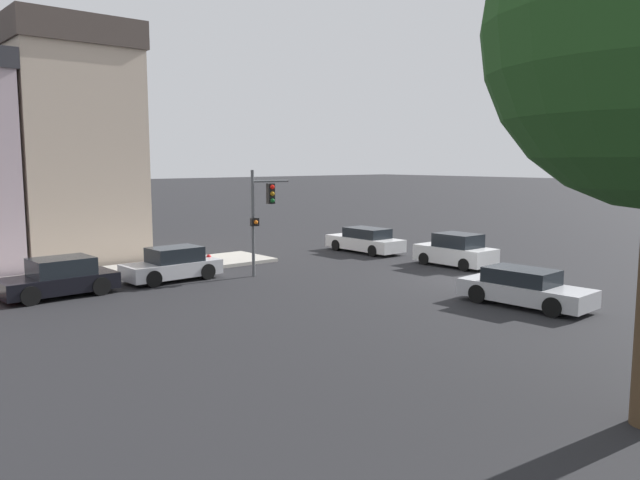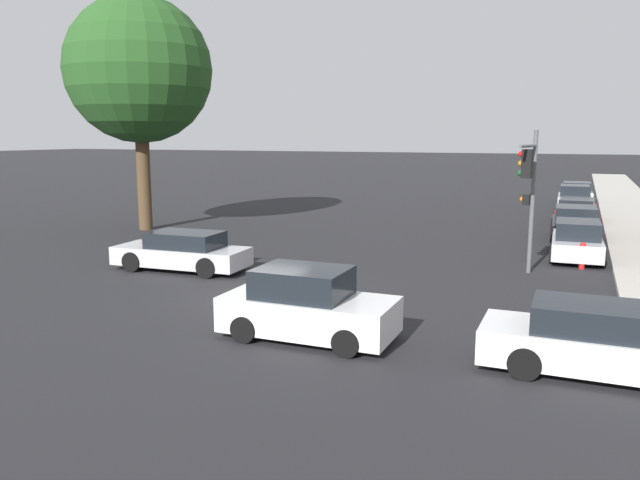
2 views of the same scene
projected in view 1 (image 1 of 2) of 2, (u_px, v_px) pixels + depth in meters
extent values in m
plane|color=black|center=(470.00, 280.00, 26.65)|extent=(300.00, 300.00, 0.00)
cube|color=#BCA893|center=(65.00, 159.00, 31.65)|extent=(7.50, 5.73, 10.38)
cube|color=#473D38|center=(59.00, 40.00, 30.91)|extent=(7.80, 5.96, 1.34)
cylinder|color=#515456|center=(253.00, 224.00, 27.31)|extent=(0.14, 0.14, 4.69)
cylinder|color=#515456|center=(270.00, 181.00, 27.50)|extent=(0.42, 1.71, 0.10)
cube|color=black|center=(271.00, 194.00, 27.57)|extent=(0.35, 0.35, 0.90)
sphere|color=red|center=(272.00, 187.00, 27.36)|extent=(0.20, 0.20, 0.20)
sphere|color=#99660F|center=(272.00, 194.00, 27.40)|extent=(0.20, 0.20, 0.20)
sphere|color=#0F511E|center=(272.00, 201.00, 27.44)|extent=(0.20, 0.20, 0.20)
cube|color=black|center=(255.00, 222.00, 27.14)|extent=(0.28, 0.39, 0.35)
sphere|color=orange|center=(256.00, 222.00, 27.02)|extent=(0.18, 0.18, 0.18)
cube|color=silver|center=(455.00, 255.00, 30.26)|extent=(3.86, 1.78, 0.79)
cube|color=black|center=(458.00, 240.00, 30.05)|extent=(2.01, 1.57, 0.65)
cylinder|color=black|center=(425.00, 259.00, 30.66)|extent=(0.60, 0.22, 0.60)
cylinder|color=black|center=(446.00, 255.00, 31.73)|extent=(0.60, 0.22, 0.60)
cylinder|color=black|center=(464.00, 265.00, 28.85)|extent=(0.60, 0.22, 0.60)
cylinder|color=black|center=(486.00, 261.00, 29.92)|extent=(0.60, 0.22, 0.60)
cube|color=#B7B7BC|center=(525.00, 292.00, 21.89)|extent=(4.65, 1.94, 0.61)
cube|color=black|center=(521.00, 276.00, 21.95)|extent=(2.45, 1.63, 0.52)
cylinder|color=black|center=(575.00, 300.00, 21.42)|extent=(0.68, 0.25, 0.67)
cylinder|color=black|center=(553.00, 307.00, 20.34)|extent=(0.68, 0.25, 0.67)
cylinder|color=black|center=(501.00, 288.00, 23.48)|extent=(0.68, 0.25, 0.67)
cylinder|color=black|center=(478.00, 294.00, 22.39)|extent=(0.68, 0.25, 0.67)
cube|color=silver|center=(365.00, 243.00, 34.85)|extent=(4.74, 1.72, 0.67)
cube|color=black|center=(367.00, 233.00, 34.63)|extent=(2.47, 1.51, 0.54)
cylinder|color=black|center=(336.00, 245.00, 35.47)|extent=(0.63, 0.22, 0.63)
cylinder|color=black|center=(357.00, 243.00, 36.50)|extent=(0.63, 0.22, 0.63)
cylinder|color=black|center=(373.00, 251.00, 33.25)|extent=(0.63, 0.22, 0.63)
cylinder|color=black|center=(394.00, 248.00, 34.27)|extent=(0.63, 0.22, 0.63)
cube|color=#B7B7BC|center=(172.00, 269.00, 26.57)|extent=(1.83, 4.12, 0.62)
cube|color=black|center=(175.00, 254.00, 26.60)|extent=(1.57, 2.16, 0.62)
cylinder|color=black|center=(153.00, 279.00, 25.16)|extent=(0.24, 0.69, 0.69)
cylinder|color=black|center=(136.00, 274.00, 26.35)|extent=(0.24, 0.69, 0.69)
cylinder|color=black|center=(207.00, 272.00, 26.83)|extent=(0.24, 0.69, 0.69)
cylinder|color=black|center=(189.00, 267.00, 28.02)|extent=(0.24, 0.69, 0.69)
cube|color=black|center=(58.00, 283.00, 23.45)|extent=(2.04, 4.21, 0.62)
cube|color=black|center=(61.00, 266.00, 23.48)|extent=(1.74, 2.21, 0.65)
cylinder|color=black|center=(30.00, 296.00, 21.96)|extent=(0.25, 0.71, 0.71)
cylinder|color=black|center=(14.00, 288.00, 23.26)|extent=(0.25, 0.71, 0.71)
cylinder|color=black|center=(101.00, 286.00, 23.67)|extent=(0.25, 0.71, 0.71)
cylinder|color=black|center=(83.00, 280.00, 24.97)|extent=(0.25, 0.71, 0.71)
cylinder|color=red|center=(209.00, 266.00, 27.96)|extent=(0.20, 0.20, 0.75)
sphere|color=red|center=(209.00, 257.00, 27.91)|extent=(0.22, 0.22, 0.22)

